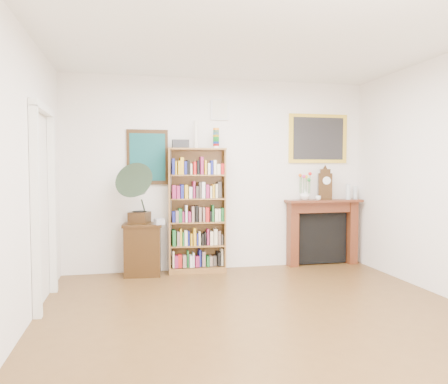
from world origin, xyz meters
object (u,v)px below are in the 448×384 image
side_cabinet (143,249)px  mantel_clock (325,185)px  fireplace (322,227)px  bottle_right (355,193)px  bookshelf (197,203)px  gramophone (139,190)px  bottle_left (348,192)px  teacup (318,198)px  flower_vase (305,195)px  cd_stack (159,222)px

side_cabinet → mantel_clock: 2.89m
fireplace → bottle_right: size_ratio=6.03×
bookshelf → side_cabinet: 1.00m
gramophone → mantel_clock: (2.79, 0.16, 0.04)m
fireplace → bottle_left: bottle_left is taller
mantel_clock → teacup: mantel_clock is taller
bookshelf → gramophone: size_ratio=2.44×
gramophone → mantel_clock: gramophone is taller
side_cabinet → mantel_clock: size_ratio=1.55×
teacup → bottle_right: (0.68, 0.13, 0.07)m
side_cabinet → flower_vase: size_ratio=4.67×
flower_vase → bookshelf: bearing=-178.1°
cd_stack → bottle_left: 2.94m
cd_stack → flower_vase: 2.26m
fireplace → bottle_left: size_ratio=5.03×
side_cabinet → teacup: 2.69m
gramophone → bottle_left: bearing=24.9°
bookshelf → side_cabinet: bearing=-170.8°
side_cabinet → bottle_right: (3.28, 0.11, 0.75)m
bottle_left → fireplace: bearing=171.6°
side_cabinet → bottle_left: bearing=6.2°
flower_vase → bottle_left: 0.70m
bookshelf → cd_stack: bookshelf is taller
bottle_right → bottle_left: bearing=-161.5°
side_cabinet → bottle_left: 3.23m
bottle_left → mantel_clock: bearing=177.2°
bottle_left → bottle_right: bearing=18.5°
bookshelf → cd_stack: size_ratio=17.04×
fireplace → mantel_clock: mantel_clock is taller
cd_stack → teacup: bearing=3.4°
side_cabinet → fireplace: size_ratio=0.60×
bottle_right → teacup: bearing=-169.1°
cd_stack → mantel_clock: bearing=5.4°
cd_stack → gramophone: bearing=162.7°
gramophone → bookshelf: bearing=31.0°
side_cabinet → bottle_left: bottle_left is taller
cd_stack → mantel_clock: (2.53, 0.24, 0.47)m
gramophone → bottle_left: (3.17, 0.14, -0.07)m
fireplace → flower_vase: (-0.30, -0.02, 0.50)m
bookshelf → mantel_clock: bookshelf is taller
fireplace → bottle_left: 0.68m
side_cabinet → mantel_clock: bearing=6.7°
mantel_clock → bottle_left: (0.38, -0.02, -0.11)m
bookshelf → mantel_clock: bearing=6.7°
mantel_clock → teacup: size_ratio=5.37×
bookshelf → mantel_clock: (1.98, 0.04, 0.25)m
cd_stack → flower_vase: (2.22, 0.26, 0.32)m
teacup → cd_stack: bearing=-176.6°
fireplace → teacup: bearing=-135.5°
gramophone → cd_stack: 0.51m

